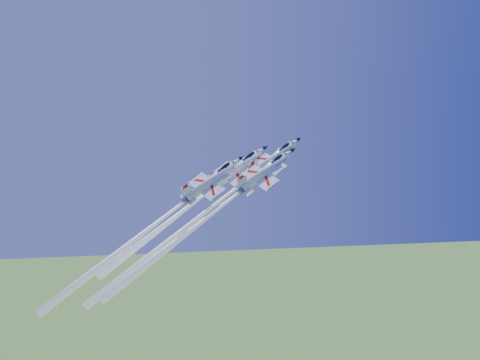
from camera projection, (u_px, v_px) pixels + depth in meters
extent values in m
cylinder|color=white|center=(273.00, 160.00, 120.51)|extent=(7.22, 7.13, 10.12)
cone|color=white|center=(294.00, 142.00, 122.09)|extent=(3.06, 2.80, 3.14)
cone|color=black|center=(299.00, 138.00, 122.46)|extent=(1.54, 1.41, 1.58)
cone|color=slate|center=(252.00, 176.00, 119.06)|extent=(2.59, 2.31, 2.36)
ellipsoid|color=black|center=(286.00, 146.00, 121.14)|extent=(2.99, 1.75, 2.56)
cube|color=black|center=(281.00, 149.00, 120.66)|extent=(1.02, 0.44, 0.86)
cube|color=white|center=(269.00, 163.00, 120.39)|extent=(6.49, 8.61, 4.99)
cube|color=white|center=(277.00, 153.00, 122.03)|extent=(2.93, 1.57, 2.18)
cube|color=white|center=(283.00, 156.00, 120.25)|extent=(2.93, 1.57, 2.18)
cube|color=white|center=(255.00, 174.00, 119.33)|extent=(3.44, 4.73, 2.66)
cube|color=white|center=(254.00, 168.00, 118.45)|extent=(3.14, 1.79, 3.47)
cube|color=#B31408|center=(253.00, 163.00, 117.75)|extent=(1.21, 0.56, 1.09)
cube|color=black|center=(274.00, 162.00, 121.04)|extent=(7.80, 1.94, 5.64)
sphere|color=white|center=(251.00, 176.00, 119.00)|extent=(1.05, 0.95, 1.05)
cone|color=white|center=(172.00, 238.00, 113.76)|extent=(22.19, 22.72, 35.31)
cylinder|color=white|center=(236.00, 170.00, 122.50)|extent=(8.14, 8.03, 11.41)
cone|color=white|center=(260.00, 151.00, 124.28)|extent=(3.45, 3.15, 3.54)
cone|color=black|center=(266.00, 147.00, 124.69)|extent=(1.74, 1.59, 1.78)
cone|color=slate|center=(212.00, 189.00, 120.85)|extent=(2.92, 2.61, 2.66)
ellipsoid|color=black|center=(251.00, 156.00, 123.20)|extent=(3.37, 1.98, 2.89)
cube|color=black|center=(245.00, 159.00, 122.66)|extent=(1.15, 0.49, 0.97)
cube|color=white|center=(232.00, 174.00, 122.36)|extent=(7.31, 9.71, 5.63)
cube|color=white|center=(241.00, 163.00, 124.21)|extent=(3.30, 1.77, 2.45)
cube|color=white|center=(247.00, 167.00, 122.20)|extent=(3.30, 1.77, 2.45)
cube|color=white|center=(216.00, 186.00, 121.16)|extent=(3.88, 5.33, 3.00)
cube|color=white|center=(214.00, 180.00, 120.17)|extent=(3.54, 2.01, 3.91)
cube|color=#B31408|center=(212.00, 175.00, 119.38)|extent=(1.36, 0.63, 1.23)
cube|color=black|center=(237.00, 173.00, 123.09)|extent=(8.80, 2.19, 6.36)
sphere|color=white|center=(211.00, 189.00, 120.79)|extent=(1.18, 1.08, 1.18)
cone|color=white|center=(156.00, 232.00, 117.14)|extent=(16.42, 16.66, 25.39)
cylinder|color=white|center=(264.00, 173.00, 113.76)|extent=(7.57, 7.47, 10.61)
cone|color=white|center=(288.00, 154.00, 115.42)|extent=(3.21, 2.93, 3.30)
cone|color=black|center=(294.00, 149.00, 115.81)|extent=(1.62, 1.48, 1.66)
cone|color=slate|center=(241.00, 191.00, 112.24)|extent=(2.72, 2.42, 2.47)
ellipsoid|color=black|center=(279.00, 158.00, 114.42)|extent=(3.13, 1.84, 2.69)
cube|color=black|center=(273.00, 161.00, 113.92)|extent=(1.07, 0.46, 0.90)
cube|color=white|center=(260.00, 177.00, 113.63)|extent=(6.80, 9.03, 5.24)
cube|color=white|center=(269.00, 165.00, 115.36)|extent=(3.07, 1.64, 2.28)
cube|color=white|center=(275.00, 169.00, 113.49)|extent=(3.07, 1.64, 2.28)
cube|color=white|center=(244.00, 189.00, 112.52)|extent=(3.61, 4.96, 2.79)
cube|color=white|center=(242.00, 182.00, 111.60)|extent=(3.29, 1.87, 3.64)
cube|color=#B31408|center=(241.00, 177.00, 110.87)|extent=(1.26, 0.59, 1.14)
cube|color=black|center=(265.00, 176.00, 114.31)|extent=(8.18, 2.04, 5.92)
sphere|color=white|center=(240.00, 192.00, 112.18)|extent=(1.10, 1.00, 1.10)
cone|color=white|center=(173.00, 244.00, 108.02)|extent=(18.17, 18.51, 28.48)
cylinder|color=white|center=(210.00, 182.00, 114.57)|extent=(7.89, 7.79, 11.06)
cone|color=white|center=(236.00, 162.00, 116.30)|extent=(3.34, 3.06, 3.43)
cone|color=black|center=(242.00, 157.00, 116.70)|extent=(1.68, 1.54, 1.73)
cone|color=slate|center=(185.00, 201.00, 112.98)|extent=(2.83, 2.53, 2.58)
ellipsoid|color=black|center=(226.00, 166.00, 115.25)|extent=(3.27, 1.92, 2.80)
cube|color=black|center=(220.00, 170.00, 114.73)|extent=(1.12, 0.48, 0.94)
cube|color=white|center=(206.00, 186.00, 114.43)|extent=(7.09, 9.41, 5.46)
cube|color=white|center=(216.00, 174.00, 116.23)|extent=(3.20, 1.71, 2.38)
cube|color=white|center=(222.00, 178.00, 114.28)|extent=(3.20, 1.71, 2.38)
cube|color=white|center=(189.00, 198.00, 113.27)|extent=(3.76, 5.17, 2.91)
cube|color=white|center=(187.00, 192.00, 112.32)|extent=(3.43, 1.95, 3.79)
cube|color=#B31408|center=(185.00, 187.00, 111.55)|extent=(1.32, 0.62, 1.19)
cube|color=black|center=(212.00, 185.00, 115.14)|extent=(8.53, 2.12, 6.17)
sphere|color=white|center=(184.00, 202.00, 112.92)|extent=(1.15, 1.04, 1.15)
cone|color=white|center=(115.00, 255.00, 108.66)|extent=(18.64, 18.99, 29.19)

